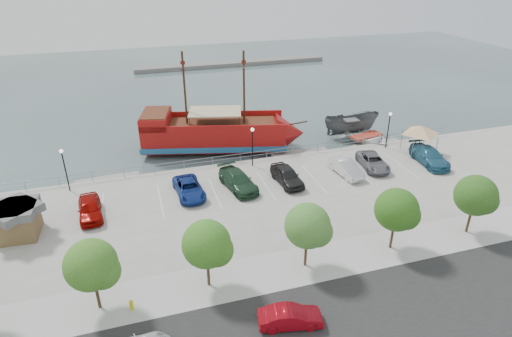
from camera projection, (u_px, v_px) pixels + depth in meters
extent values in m
plane|color=#384548|center=(272.00, 205.00, 39.95)|extent=(160.00, 160.00, 0.00)
cube|color=black|center=(359.00, 324.00, 25.83)|extent=(100.00, 8.00, 0.04)
cube|color=#AAAAAA|center=(318.00, 262.00, 30.95)|extent=(100.00, 4.00, 0.05)
cylinder|color=gray|center=(249.00, 153.00, 45.73)|extent=(50.00, 0.06, 0.06)
cylinder|color=gray|center=(249.00, 156.00, 45.91)|extent=(50.00, 0.06, 0.06)
cube|color=slate|center=(232.00, 64.00, 89.34)|extent=(40.00, 3.00, 0.80)
cube|color=#9A100E|center=(214.00, 135.00, 50.36)|extent=(17.09, 8.98, 2.65)
cube|color=#1E5888|center=(215.00, 141.00, 50.75)|extent=(17.46, 9.35, 0.61)
cone|color=#9A100E|center=(290.00, 133.00, 50.74)|extent=(4.38, 5.56, 4.90)
cube|color=#9A100E|center=(156.00, 119.00, 49.15)|extent=(4.23, 5.70, 1.43)
cube|color=#572815|center=(155.00, 113.00, 48.81)|extent=(3.93, 5.26, 0.12)
cube|color=#572815|center=(218.00, 123.00, 49.76)|extent=(13.97, 7.63, 0.15)
cube|color=#9A100E|center=(214.00, 114.00, 51.78)|extent=(15.88, 4.23, 0.71)
cube|color=#9A100E|center=(213.00, 129.00, 47.41)|extent=(15.88, 4.23, 0.71)
cylinder|color=#382111|center=(244.00, 88.00, 48.03)|extent=(0.30, 0.30, 8.37)
cylinder|color=#382111|center=(185.00, 89.00, 47.74)|extent=(0.30, 0.30, 8.37)
cylinder|color=#382111|center=(244.00, 66.00, 46.88)|extent=(0.89, 3.00, 0.14)
cylinder|color=#382111|center=(183.00, 66.00, 46.59)|extent=(0.89, 3.00, 0.14)
cube|color=beige|center=(215.00, 111.00, 49.08)|extent=(6.70, 5.22, 0.12)
cylinder|color=#382111|center=(296.00, 123.00, 50.22)|extent=(2.50, 0.79, 0.60)
imported|color=#4B4E50|center=(351.00, 126.00, 54.33)|extent=(7.43, 3.39, 2.79)
imported|color=white|center=(366.00, 139.00, 52.39)|extent=(6.41, 7.88, 1.43)
cube|color=gray|center=(108.00, 180.00, 43.87)|extent=(6.47, 2.37, 0.36)
cube|color=gray|center=(301.00, 155.00, 49.46)|extent=(6.76, 2.02, 0.38)
cube|color=gray|center=(374.00, 145.00, 51.97)|extent=(7.23, 3.65, 0.40)
cube|color=brown|center=(18.00, 224.00, 33.48)|extent=(3.05, 3.05, 2.12)
cube|color=#565556|center=(14.00, 210.00, 32.90)|extent=(3.45, 3.45, 0.67)
cylinder|color=slate|center=(402.00, 139.00, 48.57)|extent=(0.09, 0.09, 2.32)
cylinder|color=slate|center=(424.00, 138.00, 48.88)|extent=(0.09, 0.09, 2.32)
cylinder|color=slate|center=(412.00, 149.00, 46.14)|extent=(0.09, 0.09, 2.32)
cylinder|color=slate|center=(436.00, 147.00, 46.45)|extent=(0.09, 0.09, 2.32)
pyramid|color=silver|center=(422.00, 126.00, 46.58)|extent=(5.12, 5.12, 0.95)
imported|color=maroon|center=(291.00, 317.00, 25.46)|extent=(4.06, 2.08, 1.28)
cylinder|color=yellow|center=(132.00, 306.00, 26.72)|extent=(0.25, 0.25, 0.62)
sphere|color=yellow|center=(131.00, 302.00, 26.57)|extent=(0.27, 0.27, 0.27)
cylinder|color=black|center=(66.00, 172.00, 39.43)|extent=(0.12, 0.12, 4.00)
sphere|color=#FFF2CC|center=(61.00, 151.00, 38.49)|extent=(0.36, 0.36, 0.36)
cylinder|color=black|center=(252.00, 149.00, 44.15)|extent=(0.12, 0.12, 4.00)
sphere|color=#FFF2CC|center=(252.00, 130.00, 43.20)|extent=(0.36, 0.36, 0.36)
cylinder|color=black|center=(388.00, 132.00, 48.33)|extent=(0.12, 0.12, 4.00)
sphere|color=#FFF2CC|center=(390.00, 114.00, 47.39)|extent=(0.36, 0.36, 0.36)
cylinder|color=#473321|center=(97.00, 294.00, 26.54)|extent=(0.20, 0.20, 2.20)
sphere|color=#386620|center=(91.00, 265.00, 25.50)|extent=(3.20, 3.20, 3.20)
sphere|color=#386620|center=(102.00, 271.00, 25.58)|extent=(2.20, 2.20, 2.20)
cylinder|color=#473321|center=(208.00, 272.00, 28.37)|extent=(0.20, 0.20, 2.20)
sphere|color=#34671D|center=(206.00, 244.00, 27.33)|extent=(3.20, 3.20, 3.20)
sphere|color=#34671D|center=(217.00, 250.00, 27.42)|extent=(2.20, 2.20, 2.20)
cylinder|color=#473321|center=(306.00, 253.00, 30.20)|extent=(0.20, 0.20, 2.20)
sphere|color=#3D6B2A|center=(307.00, 226.00, 29.17)|extent=(3.20, 3.20, 3.20)
sphere|color=#3D6B2A|center=(317.00, 232.00, 29.25)|extent=(2.20, 2.20, 2.20)
cylinder|color=#473321|center=(392.00, 236.00, 32.03)|extent=(0.20, 0.20, 2.20)
sphere|color=#285516|center=(397.00, 210.00, 31.00)|extent=(3.20, 3.20, 3.20)
sphere|color=#285516|center=(405.00, 215.00, 31.08)|extent=(2.20, 2.20, 2.20)
cylinder|color=#473321|center=(469.00, 220.00, 33.87)|extent=(0.20, 0.20, 2.20)
sphere|color=#295019|center=(476.00, 195.00, 32.83)|extent=(3.20, 3.20, 3.20)
sphere|color=#295019|center=(484.00, 201.00, 32.91)|extent=(2.20, 2.20, 2.20)
imported|color=#940703|center=(90.00, 208.00, 36.07)|extent=(2.25, 4.77, 1.58)
imported|color=navy|center=(189.00, 188.00, 39.30)|extent=(2.68, 5.20, 1.40)
imported|color=#22432B|center=(238.00, 181.00, 40.44)|extent=(3.31, 5.83, 1.59)
imported|color=black|center=(287.00, 175.00, 41.33)|extent=(2.33, 4.98, 1.65)
imported|color=silver|center=(346.00, 168.00, 42.96)|extent=(2.11, 4.71, 1.50)
imported|color=slate|center=(373.00, 162.00, 44.35)|extent=(2.99, 5.24, 1.38)
imported|color=#27607C|center=(429.00, 156.00, 45.25)|extent=(2.81, 5.82, 1.63)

